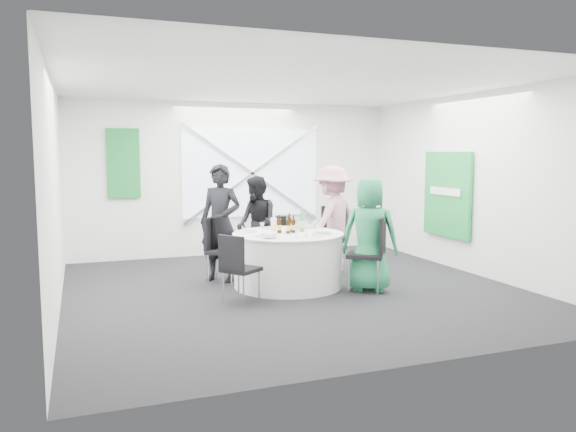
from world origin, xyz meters
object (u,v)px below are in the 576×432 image
object	(u,v)px
banquet_table	(288,260)
chair_back_right	(330,233)
person_man_back_left	(220,223)
green_water_bottle	(302,222)
clear_water_bottle	(274,226)
person_woman_pink	(332,219)
chair_back	(276,239)
person_woman_green	(370,234)
person_man_back	(257,224)
chair_front_left	(237,264)
chair_front_right	(373,248)
chair_back_left	(218,245)

from	to	relation	value
banquet_table	chair_back_right	bearing A→B (deg)	36.72
person_man_back_left	green_water_bottle	bearing A→B (deg)	8.72
clear_water_bottle	banquet_table	bearing A→B (deg)	4.67
chair_back_right	person_woman_pink	distance (m)	0.25
banquet_table	chair_back	xyz separation A→B (m)	(0.25, 1.22, 0.11)
chair_back_right	green_water_bottle	bearing A→B (deg)	-84.39
person_woman_green	person_man_back	bearing A→B (deg)	-25.29
chair_front_left	person_man_back	world-z (taller)	person_man_back
person_man_back_left	person_woman_green	xyz separation A→B (m)	(1.76, -1.29, -0.08)
chair_front_right	chair_front_left	bearing A→B (deg)	-53.75
chair_back	chair_back_right	xyz separation A→B (m)	(0.74, -0.49, 0.11)
chair_back_right	person_man_back_left	size ratio (longest dim) A/B	0.60
chair_back	chair_front_right	xyz separation A→B (m)	(0.71, -1.93, 0.12)
chair_front_left	clear_water_bottle	size ratio (longest dim) A/B	3.09
chair_front_left	chair_back	bearing A→B (deg)	-68.59
person_woman_green	green_water_bottle	xyz separation A→B (m)	(-0.71, 0.69, 0.11)
green_water_bottle	clear_water_bottle	world-z (taller)	green_water_bottle
person_man_back	person_woman_green	distance (m)	2.08
chair_back_right	chair_front_right	bearing A→B (deg)	-37.67
banquet_table	chair_front_right	bearing A→B (deg)	-36.39
chair_back	chair_front_right	bearing A→B (deg)	-58.19
person_woman_pink	person_woman_green	distance (m)	1.29
chair_back_right	chair_front_left	world-z (taller)	chair_back_right
chair_back_left	clear_water_bottle	world-z (taller)	clear_water_bottle
person_man_back	green_water_bottle	size ratio (longest dim) A/B	4.59
banquet_table	person_woman_pink	size ratio (longest dim) A/B	0.93
person_woman_pink	clear_water_bottle	bearing A→B (deg)	-4.33
chair_back_left	green_water_bottle	world-z (taller)	green_water_bottle
chair_back	green_water_bottle	world-z (taller)	green_water_bottle
person_woman_green	green_water_bottle	world-z (taller)	person_woman_green
person_man_back	person_woman_pink	world-z (taller)	person_woman_pink
person_man_back	chair_back	bearing A→B (deg)	95.93
clear_water_bottle	chair_back_left	bearing A→B (deg)	138.67
chair_front_right	person_woman_pink	xyz separation A→B (m)	(0.02, 1.35, 0.23)
person_woman_pink	green_water_bottle	bearing A→B (deg)	5.17
person_man_back_left	person_woman_green	distance (m)	2.18
chair_back_left	person_woman_pink	world-z (taller)	person_woman_pink
person_man_back	clear_water_bottle	bearing A→B (deg)	-10.64
chair_back_right	person_woman_green	size ratio (longest dim) A/B	0.65
person_woman_pink	person_woman_green	size ratio (longest dim) A/B	1.07
green_water_bottle	clear_water_bottle	distance (m)	0.45
chair_back_right	chair_front_right	distance (m)	1.44
banquet_table	green_water_bottle	world-z (taller)	green_water_bottle
clear_water_bottle	chair_front_right	bearing A→B (deg)	-30.41
chair_back	clear_water_bottle	bearing A→B (deg)	-99.04
person_woman_green	clear_water_bottle	bearing A→B (deg)	5.94
chair_back_right	green_water_bottle	distance (m)	1.06
banquet_table	green_water_bottle	distance (m)	0.56
person_man_back_left	clear_water_bottle	size ratio (longest dim) A/B	6.03
banquet_table	person_woman_pink	bearing A→B (deg)	33.22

